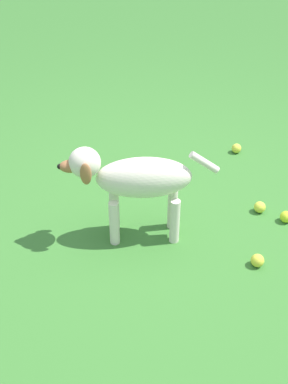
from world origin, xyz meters
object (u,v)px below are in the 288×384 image
Objects in this scene: tennis_ball_4 at (260,207)px; water_bowl at (131,171)px; tennis_ball_0 at (236,148)px; tennis_ball_1 at (286,217)px; dog at (135,179)px; tennis_ball_2 at (257,260)px.

water_bowl is (0.71, -0.45, -0.00)m from tennis_ball_4.
tennis_ball_0 is 1.00× the size of tennis_ball_1.
tennis_ball_0 is 1.00× the size of tennis_ball_4.
dog reaches higher than water_bowl.
tennis_ball_2 is (-0.58, 0.29, -0.32)m from dog.
tennis_ball_1 is 1.00× the size of tennis_ball_4.
dog is 0.80m from tennis_ball_4.
tennis_ball_1 is at bearing -128.18° from tennis_ball_2.
dog reaches higher than tennis_ball_0.
dog is 0.90m from tennis_ball_1.
tennis_ball_0 is at bearing -163.05° from water_bowl.
water_bowl is at bearing 16.95° from tennis_ball_0.
dog is at bearing 10.91° from tennis_ball_4.
tennis_ball_1 is at bearing 146.07° from water_bowl.
tennis_ball_0 is 0.78m from water_bowl.
tennis_ball_0 is at bearing -130.41° from dog.
water_bowl is (0.74, 0.23, -0.00)m from tennis_ball_0.
tennis_ball_4 is at bearing -108.02° from tennis_ball_2.
water_bowl is at bearing -32.59° from tennis_ball_4.
dog is at bearing 88.39° from water_bowl.
tennis_ball_1 is at bearing 138.92° from tennis_ball_4.
tennis_ball_4 is (0.04, 0.68, 0.00)m from tennis_ball_0.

